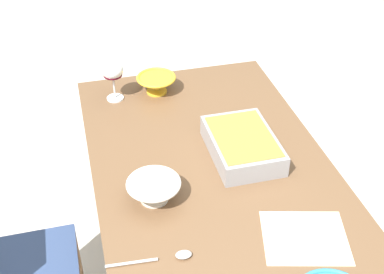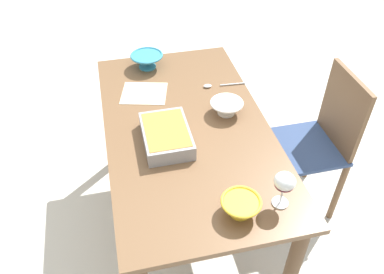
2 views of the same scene
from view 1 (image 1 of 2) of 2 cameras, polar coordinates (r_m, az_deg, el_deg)
dining_table at (r=1.73m, az=2.64°, el=-7.36°), size 1.39×0.77×0.74m
wine_glass at (r=1.98m, az=-8.75°, el=7.05°), size 0.08×0.08×0.16m
casserole_dish at (r=1.72m, az=5.58°, el=-0.77°), size 0.30×0.21×0.07m
mixing_bowl at (r=1.54m, az=-4.22°, el=-5.76°), size 0.16×0.16×0.07m
small_bowl at (r=2.04m, az=-3.95°, el=5.95°), size 0.15×0.15×0.07m
serving_spoon at (r=1.40m, az=-2.79°, el=-13.11°), size 0.04×0.23×0.01m
napkin at (r=1.49m, az=12.33°, el=-10.78°), size 0.25×0.28×0.00m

